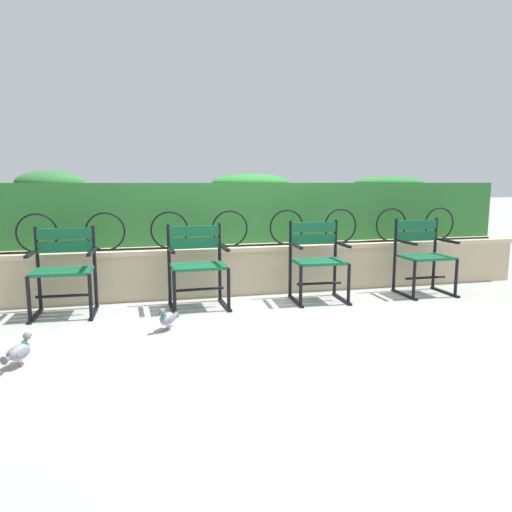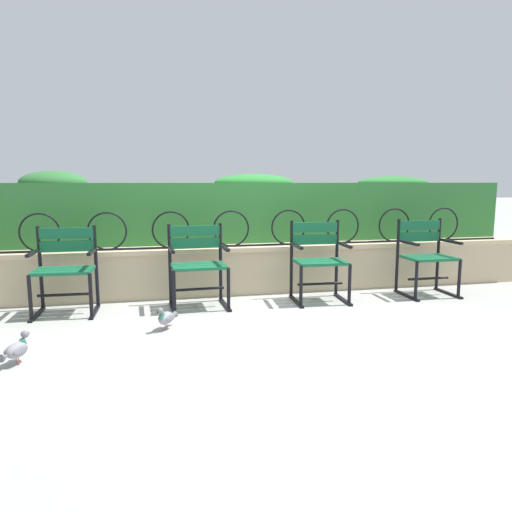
{
  "view_description": "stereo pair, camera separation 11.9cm",
  "coord_description": "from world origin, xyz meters",
  "px_view_note": "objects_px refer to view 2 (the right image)",
  "views": [
    {
      "loc": [
        -1.17,
        -4.57,
        1.3
      ],
      "look_at": [
        0.0,
        0.1,
        0.55
      ],
      "focal_mm": 33.59,
      "sensor_mm": 36.0,
      "label": 1
    },
    {
      "loc": [
        -1.05,
        -4.6,
        1.3
      ],
      "look_at": [
        0.0,
        0.1,
        0.55
      ],
      "focal_mm": 33.59,
      "sensor_mm": 36.0,
      "label": 2
    }
  ],
  "objects_px": {
    "park_chair_centre_left": "(198,263)",
    "park_chair_leftmost": "(65,267)",
    "park_chair_centre_right": "(319,259)",
    "pigeon_far_side": "(166,317)",
    "pigeon_near_chairs": "(16,350)",
    "park_chair_rightmost": "(426,255)"
  },
  "relations": [
    {
      "from": "park_chair_leftmost",
      "to": "park_chair_centre_right",
      "type": "relative_size",
      "value": 0.98
    },
    {
      "from": "park_chair_leftmost",
      "to": "park_chair_centre_right",
      "type": "xyz_separation_m",
      "value": [
        2.63,
        -0.06,
        0.0
      ]
    },
    {
      "from": "park_chair_centre_right",
      "to": "park_chair_rightmost",
      "type": "distance_m",
      "value": 1.31
    },
    {
      "from": "pigeon_near_chairs",
      "to": "pigeon_far_side",
      "type": "height_order",
      "value": "same"
    },
    {
      "from": "pigeon_far_side",
      "to": "park_chair_centre_left",
      "type": "bearing_deg",
      "value": 64.64
    },
    {
      "from": "park_chair_centre_left",
      "to": "pigeon_near_chairs",
      "type": "height_order",
      "value": "park_chair_centre_left"
    },
    {
      "from": "park_chair_centre_right",
      "to": "park_chair_leftmost",
      "type": "bearing_deg",
      "value": 178.61
    },
    {
      "from": "park_chair_rightmost",
      "to": "pigeon_far_side",
      "type": "height_order",
      "value": "park_chair_rightmost"
    },
    {
      "from": "park_chair_rightmost",
      "to": "pigeon_near_chairs",
      "type": "xyz_separation_m",
      "value": [
        -4.07,
        -1.34,
        -0.35
      ]
    },
    {
      "from": "park_chair_centre_left",
      "to": "park_chair_rightmost",
      "type": "distance_m",
      "value": 2.63
    },
    {
      "from": "park_chair_centre_right",
      "to": "pigeon_far_side",
      "type": "bearing_deg",
      "value": -156.56
    },
    {
      "from": "pigeon_near_chairs",
      "to": "pigeon_far_side",
      "type": "distance_m",
      "value": 1.24
    },
    {
      "from": "park_chair_centre_left",
      "to": "park_chair_leftmost",
      "type": "bearing_deg",
      "value": 178.54
    },
    {
      "from": "park_chair_leftmost",
      "to": "park_chair_centre_left",
      "type": "bearing_deg",
      "value": -1.46
    },
    {
      "from": "park_chair_centre_right",
      "to": "pigeon_near_chairs",
      "type": "xyz_separation_m",
      "value": [
        -2.76,
        -1.33,
        -0.35
      ]
    },
    {
      "from": "park_chair_leftmost",
      "to": "pigeon_far_side",
      "type": "height_order",
      "value": "park_chair_leftmost"
    },
    {
      "from": "park_chair_centre_right",
      "to": "pigeon_near_chairs",
      "type": "height_order",
      "value": "park_chair_centre_right"
    },
    {
      "from": "park_chair_leftmost",
      "to": "park_chair_centre_left",
      "type": "relative_size",
      "value": 1.0
    },
    {
      "from": "park_chair_leftmost",
      "to": "park_chair_rightmost",
      "type": "relative_size",
      "value": 0.99
    },
    {
      "from": "park_chair_leftmost",
      "to": "park_chair_rightmost",
      "type": "height_order",
      "value": "park_chair_rightmost"
    },
    {
      "from": "park_chair_rightmost",
      "to": "pigeon_far_side",
      "type": "xyz_separation_m",
      "value": [
        -2.99,
        -0.73,
        -0.35
      ]
    },
    {
      "from": "park_chair_centre_right",
      "to": "pigeon_far_side",
      "type": "relative_size",
      "value": 3.36
    }
  ]
}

